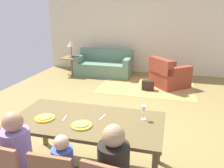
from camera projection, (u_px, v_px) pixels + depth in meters
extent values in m
cube|color=olive|center=(122.00, 111.00, 4.98)|extent=(6.78, 6.51, 0.02)
cube|color=beige|center=(144.00, 32.00, 7.59)|extent=(6.78, 0.10, 2.70)
cube|color=brown|center=(87.00, 121.00, 2.90)|extent=(1.90, 0.95, 0.04)
cube|color=brown|center=(9.00, 155.00, 2.85)|extent=(0.06, 0.06, 0.72)
cube|color=brown|center=(44.00, 124.00, 3.61)|extent=(0.06, 0.06, 0.72)
cube|color=brown|center=(159.00, 140.00, 3.18)|extent=(0.06, 0.06, 0.72)
cylinder|color=yellow|center=(45.00, 118.00, 2.90)|extent=(0.25, 0.25, 0.02)
cylinder|color=gold|center=(45.00, 117.00, 2.90)|extent=(0.17, 0.17, 0.01)
cylinder|color=yellow|center=(82.00, 125.00, 2.72)|extent=(0.25, 0.25, 0.02)
cylinder|color=gold|center=(82.00, 124.00, 2.72)|extent=(0.17, 0.17, 0.01)
cylinder|color=silver|center=(143.00, 119.00, 2.89)|extent=(0.06, 0.06, 0.01)
cylinder|color=silver|center=(143.00, 116.00, 2.87)|extent=(0.01, 0.01, 0.09)
cone|color=silver|center=(144.00, 109.00, 2.85)|extent=(0.07, 0.07, 0.09)
cube|color=silver|center=(64.00, 118.00, 2.91)|extent=(0.04, 0.15, 0.01)
cube|color=silver|center=(102.00, 117.00, 2.94)|extent=(0.04, 0.17, 0.01)
cube|color=#985B3A|center=(0.00, 166.00, 2.18)|extent=(0.42, 0.06, 0.42)
cylinder|color=#8874B5|center=(17.00, 150.00, 2.41)|extent=(0.30, 0.30, 0.46)
sphere|color=tan|center=(13.00, 122.00, 2.31)|extent=(0.21, 0.21, 0.21)
cylinder|color=#455CC1|center=(63.00, 163.00, 2.30)|extent=(0.22, 0.22, 0.33)
sphere|color=beige|center=(61.00, 143.00, 2.23)|extent=(0.15, 0.15, 0.15)
cylinder|color=black|center=(114.00, 166.00, 2.15)|extent=(0.30, 0.30, 0.46)
sphere|color=tan|center=(114.00, 136.00, 2.05)|extent=(0.21, 0.21, 0.21)
cube|color=tan|center=(146.00, 86.00, 6.51)|extent=(2.60, 1.80, 0.01)
cube|color=slate|center=(104.00, 69.00, 7.55)|extent=(1.80, 0.84, 0.42)
cube|color=slate|center=(106.00, 55.00, 7.73)|extent=(1.80, 0.20, 0.40)
cube|color=slate|center=(80.00, 58.00, 7.65)|extent=(0.18, 0.84, 0.20)
cube|color=slate|center=(128.00, 61.00, 7.26)|extent=(0.18, 0.84, 0.20)
cube|color=brown|center=(170.00, 79.00, 6.48)|extent=(1.19, 1.19, 0.42)
cube|color=brown|center=(161.00, 66.00, 6.22)|extent=(0.70, 0.78, 0.40)
cube|color=brown|center=(179.00, 71.00, 6.10)|extent=(0.76, 0.68, 0.20)
cube|color=brown|center=(163.00, 66.00, 6.67)|extent=(0.76, 0.68, 0.20)
cube|color=olive|center=(72.00, 58.00, 7.50)|extent=(0.56, 0.56, 0.03)
cylinder|color=olive|center=(72.00, 66.00, 7.59)|extent=(0.08, 0.08, 0.55)
cylinder|color=olive|center=(73.00, 74.00, 7.67)|extent=(0.36, 0.36, 0.03)
cylinder|color=#504941|center=(72.00, 57.00, 7.50)|extent=(0.16, 0.16, 0.02)
cylinder|color=#504941|center=(71.00, 52.00, 7.44)|extent=(0.02, 0.02, 0.34)
cone|color=#D5B68F|center=(71.00, 44.00, 7.36)|extent=(0.26, 0.26, 0.18)
cube|color=maroon|center=(76.00, 57.00, 7.49)|extent=(0.22, 0.16, 0.03)
cube|color=#254F80|center=(76.00, 56.00, 7.47)|extent=(0.22, 0.16, 0.03)
cube|color=#2E2218|center=(148.00, 85.00, 6.18)|extent=(0.32, 0.16, 0.26)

